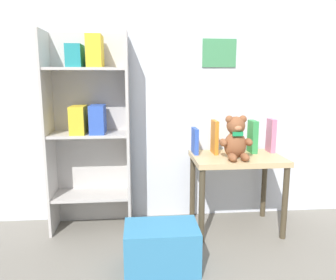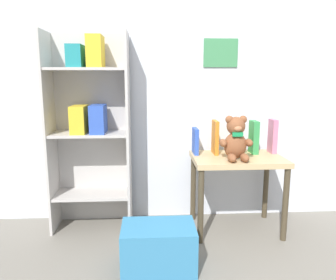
# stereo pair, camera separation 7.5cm
# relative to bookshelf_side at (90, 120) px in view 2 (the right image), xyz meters

# --- Properties ---
(wall_back) EXTENTS (4.80, 0.07, 2.50)m
(wall_back) POSITION_rel_bookshelf_side_xyz_m (0.87, 0.16, 0.46)
(wall_back) COLOR silver
(wall_back) RESTS_ON ground_plane
(bookshelf_side) EXTENTS (0.56, 0.29, 1.39)m
(bookshelf_side) POSITION_rel_bookshelf_side_xyz_m (0.00, 0.00, 0.00)
(bookshelf_side) COLOR #BCB7B2
(bookshelf_side) RESTS_ON ground_plane
(display_table) EXTENTS (0.63, 0.43, 0.54)m
(display_table) POSITION_rel_bookshelf_side_xyz_m (1.03, -0.14, -0.33)
(display_table) COLOR tan
(display_table) RESTS_ON ground_plane
(teddy_bear) EXTENTS (0.22, 0.20, 0.29)m
(teddy_bear) POSITION_rel_bookshelf_side_xyz_m (1.00, -0.21, -0.11)
(teddy_bear) COLOR brown
(teddy_bear) RESTS_ON display_table
(book_standing_blue) EXTENTS (0.03, 0.14, 0.19)m
(book_standing_blue) POSITION_rel_bookshelf_side_xyz_m (0.75, -0.03, -0.15)
(book_standing_blue) COLOR #2D51B7
(book_standing_blue) RESTS_ON display_table
(book_standing_orange) EXTENTS (0.03, 0.15, 0.24)m
(book_standing_orange) POSITION_rel_bookshelf_side_xyz_m (0.89, -0.04, -0.13)
(book_standing_orange) COLOR orange
(book_standing_orange) RESTS_ON display_table
(book_standing_yellow) EXTENTS (0.03, 0.13, 0.22)m
(book_standing_yellow) POSITION_rel_bookshelf_side_xyz_m (1.03, -0.03, -0.13)
(book_standing_yellow) COLOR gold
(book_standing_yellow) RESTS_ON display_table
(book_standing_green) EXTENTS (0.04, 0.12, 0.24)m
(book_standing_green) POSITION_rel_bookshelf_side_xyz_m (1.17, -0.04, -0.13)
(book_standing_green) COLOR #33934C
(book_standing_green) RESTS_ON display_table
(book_standing_pink) EXTENTS (0.04, 0.11, 0.24)m
(book_standing_pink) POSITION_rel_bookshelf_side_xyz_m (1.32, -0.03, -0.12)
(book_standing_pink) COLOR #D17093
(book_standing_pink) RESTS_ON display_table
(storage_bin) EXTENTS (0.42, 0.28, 0.26)m
(storage_bin) POSITION_rel_bookshelf_side_xyz_m (0.46, -0.60, -0.66)
(storage_bin) COLOR teal
(storage_bin) RESTS_ON ground_plane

